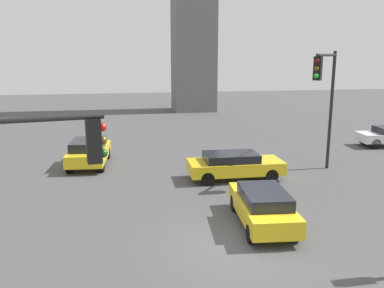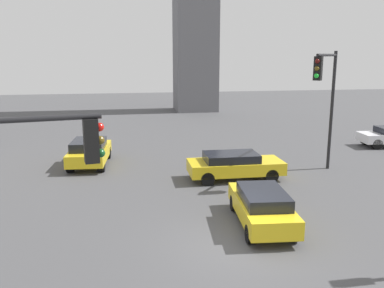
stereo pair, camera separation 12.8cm
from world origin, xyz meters
The scene contains 6 objects.
ground_plane centered at (0.00, 0.00, 0.00)m, with size 106.02×106.02×0.00m, color #4C4C4F.
traffic_light_0 centered at (6.08, 6.39, 4.28)m, with size 2.56×3.03×5.97m.
traffic_light_2 centered at (-5.39, -2.32, 3.34)m, with size 3.22×0.76×4.67m.
car_0 centered at (-5.08, 10.45, 0.75)m, with size 2.20×4.20×1.40m.
car_1 centered at (1.84, 6.70, 0.69)m, with size 4.46×1.87×1.27m.
car_5 centered at (1.30, 1.33, 0.70)m, with size 1.98×4.17×1.31m.
Camera 1 is at (-3.49, -11.28, 5.77)m, focal length 38.24 mm.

